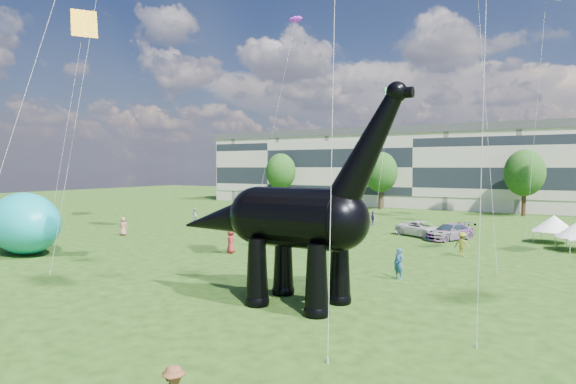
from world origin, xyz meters
The scene contains 14 objects.
ground centered at (0.00, 0.00, 0.00)m, with size 220.00×220.00×0.00m, color #16330C.
terrace_row centered at (-8.00, 62.00, 6.00)m, with size 78.00×11.00×12.00m, color beige.
tree_far_left centered at (-30.00, 53.00, 6.29)m, with size 5.20×5.20×9.44m.
tree_mid_left centered at (-12.00, 53.00, 6.29)m, with size 5.20×5.20×9.44m.
tree_mid_right centered at (8.00, 53.00, 6.29)m, with size 5.20×5.20×9.44m.
dinosaur_sculpture centered at (1.41, 1.65, 3.99)m, with size 12.89×3.60×10.57m.
car_silver centered at (-14.85, 24.63, 0.72)m, with size 1.71×4.25×1.45m, color #B5B3B8.
car_grey centered at (-11.98, 20.77, 0.75)m, with size 1.59×4.56×1.50m, color gray.
car_white centered at (1.23, 27.11, 0.73)m, with size 2.41×5.22×1.45m, color silver.
car_dark centered at (3.94, 26.27, 0.74)m, with size 2.07×5.10×1.48m, color #595960.
gazebo_far centered at (12.08, 28.93, 1.70)m, with size 4.10×4.10×2.43m.
gazebo_left centered at (-17.91, 29.53, 1.80)m, with size 4.48×4.48×2.56m.
inflatable_teal centered at (-22.42, 2.89, 2.33)m, with size 7.47×4.67×4.67m, color #0EA0A9.
visitors centered at (-2.90, 16.38, 0.86)m, with size 48.04×44.70×1.88m.
Camera 1 is at (13.02, -18.32, 6.60)m, focal length 30.00 mm.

